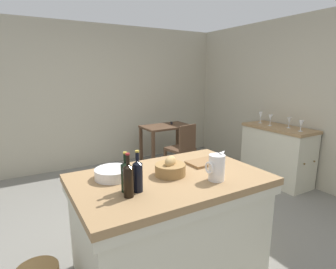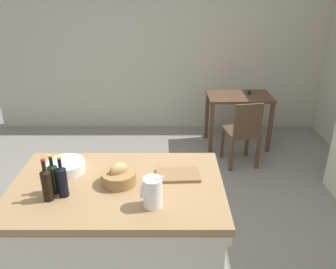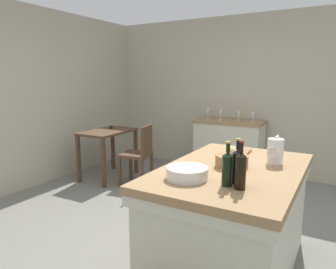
{
  "view_description": "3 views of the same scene",
  "coord_description": "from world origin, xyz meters",
  "px_view_note": "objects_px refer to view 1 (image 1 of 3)",
  "views": [
    {
      "loc": [
        -1.36,
        -2.48,
        1.73
      ],
      "look_at": [
        0.32,
        0.42,
        0.97
      ],
      "focal_mm": 29.03,
      "sensor_mm": 36.0,
      "label": 1
    },
    {
      "loc": [
        0.11,
        -2.82,
        2.29
      ],
      "look_at": [
        0.12,
        0.2,
        0.91
      ],
      "focal_mm": 36.85,
      "sensor_mm": 36.0,
      "label": 2
    },
    {
      "loc": [
        -2.6,
        -1.38,
        1.59
      ],
      "look_at": [
        0.23,
        0.25,
        0.99
      ],
      "focal_mm": 33.26,
      "sensor_mm": 36.0,
      "label": 3
    }
  ],
  "objects_px": {
    "wine_glass_left": "(289,121)",
    "wine_glass_right": "(261,115)",
    "wooden_chair": "(182,148)",
    "cutting_board": "(205,162)",
    "wine_bottle_dark": "(138,175)",
    "wine_bottle_green": "(128,179)",
    "wash_bowl": "(113,173)",
    "wine_glass_middle": "(270,118)",
    "wine_bottle_amber": "(126,176)",
    "writing_desk": "(166,132)",
    "bread_basket": "(170,169)",
    "side_cabinet": "(277,154)",
    "pitcher": "(216,167)",
    "island_table": "(170,220)",
    "wine_glass_far_left": "(301,124)"
  },
  "relations": [
    {
      "from": "side_cabinet",
      "to": "wine_glass_far_left",
      "type": "height_order",
      "value": "wine_glass_far_left"
    },
    {
      "from": "cutting_board",
      "to": "wine_glass_left",
      "type": "relative_size",
      "value": 2.08
    },
    {
      "from": "wine_glass_right",
      "to": "wine_glass_left",
      "type": "bearing_deg",
      "value": -85.42
    },
    {
      "from": "pitcher",
      "to": "bread_basket",
      "type": "bearing_deg",
      "value": 133.02
    },
    {
      "from": "side_cabinet",
      "to": "wine_bottle_green",
      "type": "xyz_separation_m",
      "value": [
        -2.98,
        -1.09,
        0.56
      ]
    },
    {
      "from": "wooden_chair",
      "to": "wash_bowl",
      "type": "relative_size",
      "value": 3.05
    },
    {
      "from": "pitcher",
      "to": "wine_glass_far_left",
      "type": "xyz_separation_m",
      "value": [
        2.22,
        0.78,
        0.02
      ]
    },
    {
      "from": "wash_bowl",
      "to": "bread_basket",
      "type": "relative_size",
      "value": 1.14
    },
    {
      "from": "island_table",
      "to": "wine_bottle_amber",
      "type": "relative_size",
      "value": 5.32
    },
    {
      "from": "writing_desk",
      "to": "wine_bottle_green",
      "type": "relative_size",
      "value": 2.89
    },
    {
      "from": "side_cabinet",
      "to": "bread_basket",
      "type": "distance_m",
      "value": 2.71
    },
    {
      "from": "wine_glass_left",
      "to": "wine_bottle_green",
      "type": "bearing_deg",
      "value": -162.49
    },
    {
      "from": "side_cabinet",
      "to": "cutting_board",
      "type": "bearing_deg",
      "value": -159.41
    },
    {
      "from": "wash_bowl",
      "to": "wine_bottle_dark",
      "type": "distance_m",
      "value": 0.36
    },
    {
      "from": "wine_bottle_green",
      "to": "wine_glass_right",
      "type": "xyz_separation_m",
      "value": [
        2.98,
        1.47,
        0.02
      ]
    },
    {
      "from": "wash_bowl",
      "to": "wine_glass_far_left",
      "type": "bearing_deg",
      "value": 6.21
    },
    {
      "from": "pitcher",
      "to": "wine_bottle_amber",
      "type": "bearing_deg",
      "value": 166.9
    },
    {
      "from": "wine_glass_far_left",
      "to": "wine_glass_right",
      "type": "xyz_separation_m",
      "value": [
        0.03,
        0.77,
        0.02
      ]
    },
    {
      "from": "wooden_chair",
      "to": "wine_glass_right",
      "type": "xyz_separation_m",
      "value": [
        1.18,
        -0.59,
        0.54
      ]
    },
    {
      "from": "writing_desk",
      "to": "wine_glass_middle",
      "type": "xyz_separation_m",
      "value": [
        1.08,
        -1.47,
        0.39
      ]
    },
    {
      "from": "side_cabinet",
      "to": "pitcher",
      "type": "relative_size",
      "value": 4.41
    },
    {
      "from": "writing_desk",
      "to": "wine_bottle_amber",
      "type": "height_order",
      "value": "wine_bottle_amber"
    },
    {
      "from": "pitcher",
      "to": "wine_bottle_dark",
      "type": "relative_size",
      "value": 0.82
    },
    {
      "from": "side_cabinet",
      "to": "wine_glass_middle",
      "type": "xyz_separation_m",
      "value": [
        -0.05,
        0.14,
        0.57
      ]
    },
    {
      "from": "wine_bottle_green",
      "to": "bread_basket",
      "type": "bearing_deg",
      "value": 24.53
    },
    {
      "from": "side_cabinet",
      "to": "island_table",
      "type": "bearing_deg",
      "value": -160.48
    },
    {
      "from": "wine_bottle_amber",
      "to": "wine_glass_right",
      "type": "bearing_deg",
      "value": 24.98
    },
    {
      "from": "wooden_chair",
      "to": "cutting_board",
      "type": "distance_m",
      "value": 2.0
    },
    {
      "from": "wine_bottle_amber",
      "to": "side_cabinet",
      "type": "bearing_deg",
      "value": 18.59
    },
    {
      "from": "wooden_chair",
      "to": "wine_bottle_amber",
      "type": "xyz_separation_m",
      "value": [
        -1.78,
        -1.96,
        0.51
      ]
    },
    {
      "from": "bread_basket",
      "to": "wine_bottle_amber",
      "type": "relative_size",
      "value": 0.87
    },
    {
      "from": "side_cabinet",
      "to": "cutting_board",
      "type": "distance_m",
      "value": 2.26
    },
    {
      "from": "wooden_chair",
      "to": "wine_bottle_amber",
      "type": "height_order",
      "value": "wine_bottle_amber"
    },
    {
      "from": "wine_bottle_dark",
      "to": "wine_glass_left",
      "type": "bearing_deg",
      "value": 17.17
    },
    {
      "from": "pitcher",
      "to": "wine_glass_far_left",
      "type": "distance_m",
      "value": 2.36
    },
    {
      "from": "writing_desk",
      "to": "bread_basket",
      "type": "relative_size",
      "value": 3.52
    },
    {
      "from": "wine_glass_far_left",
      "to": "wine_glass_left",
      "type": "height_order",
      "value": "same"
    },
    {
      "from": "bread_basket",
      "to": "wine_glass_middle",
      "type": "height_order",
      "value": "wine_glass_middle"
    },
    {
      "from": "wine_bottle_dark",
      "to": "wine_glass_middle",
      "type": "height_order",
      "value": "wine_bottle_dark"
    },
    {
      "from": "side_cabinet",
      "to": "wine_glass_middle",
      "type": "relative_size",
      "value": 6.31
    },
    {
      "from": "wine_bottle_green",
      "to": "cutting_board",
      "type": "bearing_deg",
      "value": 18.87
    },
    {
      "from": "side_cabinet",
      "to": "wooden_chair",
      "type": "bearing_deg",
      "value": 140.67
    },
    {
      "from": "wash_bowl",
      "to": "wine_glass_left",
      "type": "relative_size",
      "value": 1.84
    },
    {
      "from": "side_cabinet",
      "to": "writing_desk",
      "type": "relative_size",
      "value": 1.23
    },
    {
      "from": "wine_bottle_dark",
      "to": "wine_bottle_green",
      "type": "height_order",
      "value": "wine_bottle_green"
    },
    {
      "from": "wash_bowl",
      "to": "wine_glass_middle",
      "type": "distance_m",
      "value": 3.03
    },
    {
      "from": "island_table",
      "to": "wine_glass_left",
      "type": "relative_size",
      "value": 9.88
    },
    {
      "from": "wine_glass_left",
      "to": "wine_glass_right",
      "type": "distance_m",
      "value": 0.52
    },
    {
      "from": "pitcher",
      "to": "wine_bottle_dark",
      "type": "bearing_deg",
      "value": 169.26
    },
    {
      "from": "writing_desk",
      "to": "wine_bottle_dark",
      "type": "height_order",
      "value": "wine_bottle_dark"
    }
  ]
}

